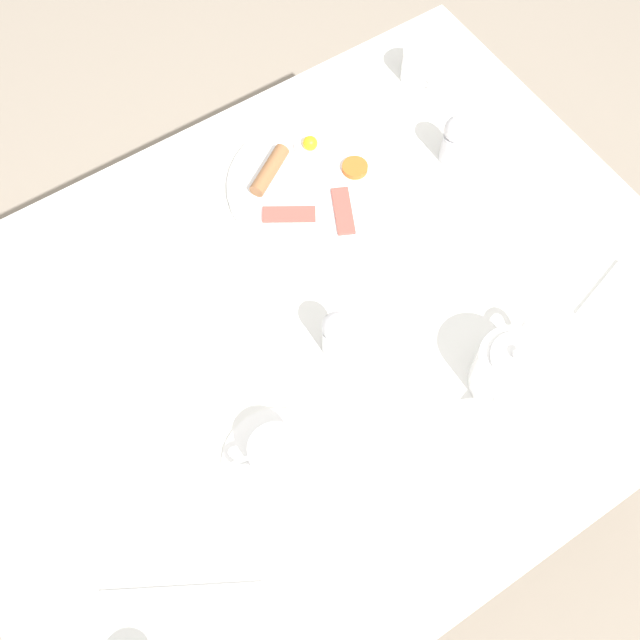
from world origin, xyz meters
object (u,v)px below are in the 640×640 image
knife_by_plate (181,592)px  spoon_for_tea (527,170)px  teacup_with_saucer_left (276,457)px  fork_by_plate (108,383)px  teapot_near (509,369)px  creamer_jug (419,65)px  breakfast_plate (312,184)px  salt_grinder (337,333)px  pepper_grinder (455,139)px  fork_spare (191,280)px

knife_by_plate → spoon_for_tea: size_ratio=1.17×
teacup_with_saucer_left → fork_by_plate: bearing=-148.5°
teapot_near → creamer_jug: teapot_near is taller
breakfast_plate → knife_by_plate: 0.68m
teacup_with_saucer_left → salt_grinder: size_ratio=1.63×
teapot_near → teacup_with_saucer_left: teapot_near is taller
creamer_jug → fork_by_plate: size_ratio=0.53×
pepper_grinder → fork_spare: (-0.03, -0.50, -0.05)m
teapot_near → salt_grinder: 0.26m
pepper_grinder → fork_by_plate: bearing=-85.5°
teacup_with_saucer_left → pepper_grinder: bearing=118.7°
spoon_for_tea → fork_by_plate: bearing=-93.0°
fork_spare → teapot_near: bearing=36.9°
breakfast_plate → teacup_with_saucer_left: size_ratio=1.85×
breakfast_plate → pepper_grinder: (0.08, 0.24, 0.04)m
teacup_with_saucer_left → creamer_jug: teacup_with_saucer_left is taller
knife_by_plate → fork_spare: bearing=149.7°
breakfast_plate → creamer_jug: size_ratio=3.48×
creamer_jug → pepper_grinder: size_ratio=0.87×
teapot_near → fork_spare: bearing=-85.4°
teacup_with_saucer_left → creamer_jug: size_ratio=1.88×
teacup_with_saucer_left → fork_spare: (-0.33, 0.04, -0.02)m
pepper_grinder → salt_grinder: same height
teacup_with_saucer_left → fork_by_plate: (-0.24, -0.15, -0.02)m
salt_grinder → pepper_grinder: bearing=117.6°
fork_spare → pepper_grinder: bearing=86.2°
salt_grinder → spoon_for_tea: size_ratio=0.58×
salt_grinder → fork_spare: salt_grinder is taller
breakfast_plate → teacup_with_saucer_left: (0.38, -0.31, 0.02)m
knife_by_plate → spoon_for_tea: (-0.28, 0.84, -0.00)m
teacup_with_saucer_left → creamer_jug: (-0.48, 0.60, 0.01)m
salt_grinder → knife_by_plate: 0.42m
fork_spare → breakfast_plate: bearing=100.5°
fork_by_plate → knife_by_plate: 0.33m
salt_grinder → fork_spare: 0.27m
salt_grinder → creamer_jug: bearing=131.1°
breakfast_plate → knife_by_plate: (0.46, -0.50, -0.01)m
creamer_jug → spoon_for_tea: (0.28, 0.03, -0.03)m
teacup_with_saucer_left → fork_spare: 0.33m
breakfast_plate → fork_by_plate: (0.14, -0.45, -0.01)m
teapot_near → fork_spare: (-0.41, -0.31, -0.05)m
knife_by_plate → fork_spare: size_ratio=1.13×
teacup_with_saucer_left → knife_by_plate: (0.08, -0.20, -0.02)m
teapot_near → creamer_jug: bearing=-146.8°
teacup_with_saucer_left → fork_spare: bearing=172.9°
fork_by_plate → spoon_for_tea: same height
breakfast_plate → salt_grinder: size_ratio=3.02×
creamer_jug → spoon_for_tea: size_ratio=0.51×
teacup_with_saucer_left → knife_by_plate: 0.22m
breakfast_plate → creamer_jug: bearing=108.6°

